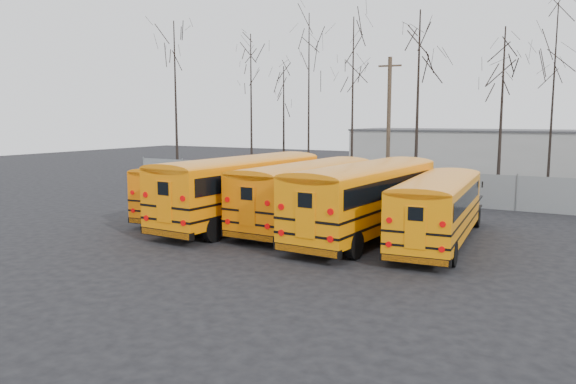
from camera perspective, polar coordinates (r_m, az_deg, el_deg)
The scene contains 17 objects.
ground at distance 25.14m, azimuth -0.07°, elevation -4.40°, with size 120.00×120.00×0.00m, color black.
fence at distance 35.79m, azimuth 9.40°, elevation 0.71°, with size 40.00×0.04×2.00m, color gray.
distant_building at distance 54.47m, azimuth 18.64°, elevation 3.80°, with size 22.00×8.00×4.00m, color #ABABA6.
bus_a at distance 30.26m, azimuth -8.53°, elevation 0.86°, with size 3.26×10.66×2.94m.
bus_b at distance 27.39m, azimuth -4.53°, elevation 0.79°, with size 3.45×12.28×3.40m.
bus_c at distance 26.71m, azimuth 2.04°, elevation 0.35°, with size 2.94×11.43×3.18m.
bus_d at distance 24.57m, azimuth 8.09°, elevation -0.14°, with size 3.41×12.03×3.33m.
bus_e at distance 23.79m, azimuth 15.07°, elevation -1.18°, with size 3.27×10.56×2.91m.
utility_pole_left at distance 42.25m, azimuth 10.19°, elevation 7.06°, with size 1.71×0.30×9.58m.
tree_0 at distance 47.44m, azimuth -11.33°, elevation 8.95°, with size 0.26×0.26×12.95m, color black.
tree_1 at distance 46.56m, azimuth -3.76°, elevation 8.48°, with size 0.26×0.26×11.91m, color black.
tree_2 at distance 44.66m, azimuth -0.44°, elevation 6.78°, with size 0.26×0.26×9.19m, color black.
tree_3 at distance 42.12m, azimuth 2.12°, elevation 9.16°, with size 0.26×0.26×12.76m, color black.
tree_4 at distance 37.97m, azimuth 6.56°, elevation 8.52°, with size 0.26×0.26×11.74m, color black.
tree_5 at distance 36.55m, azimuth 13.02°, elevation 8.46°, with size 0.26×0.26×11.81m, color black.
tree_6 at distance 36.94m, azimuth 20.84°, elevation 7.25°, with size 0.26×0.26×10.64m, color black.
tree_7 at distance 38.45m, azimuth 25.27°, elevation 8.08°, with size 0.26×0.26×12.07m, color black.
Camera 1 is at (12.06, -21.43, 5.22)m, focal length 35.00 mm.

